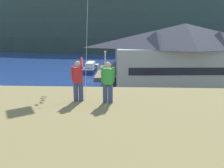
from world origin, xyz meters
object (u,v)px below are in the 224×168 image
object	(u,v)px
parking_light_pole	(105,78)
person_kite_flyer	(78,79)
harbor_lodge	(184,55)
wharf_dock	(105,72)
parked_car_back_row_right	(2,141)
moored_boat_wharfside	(90,69)
parked_car_front_row_end	(181,114)
moored_boat_inner_slip	(91,67)
storage_shed_waterside	(119,73)
parked_car_front_row_silver	(109,115)
parked_car_corner_spot	(156,141)
moored_boat_outer_mooring	(120,74)
person_companion	(108,81)
parked_car_back_row_left	(52,115)
parked_car_lone_by_shed	(78,139)

from	to	relation	value
parking_light_pole	person_kite_flyer	world-z (taller)	person_kite_flyer
harbor_lodge	wharf_dock	size ratio (longest dim) A/B	1.57
parked_car_back_row_right	parking_light_pole	size ratio (longest dim) A/B	0.60
harbor_lodge	moored_boat_wharfside	distance (m)	22.95
parked_car_back_row_right	parked_car_front_row_end	xyz separation A→B (m)	(15.91, 7.13, 0.00)
moored_boat_wharfside	moored_boat_inner_slip	world-z (taller)	same
storage_shed_waterside	parked_car_front_row_silver	distance (m)	16.75
storage_shed_waterside	parked_car_corner_spot	world-z (taller)	storage_shed_waterside
moored_boat_wharfside	parked_car_front_row_end	distance (m)	32.18
moored_boat_outer_mooring	parked_car_back_row_right	world-z (taller)	moored_boat_outer_mooring
parked_car_front_row_silver	moored_boat_wharfside	bearing A→B (deg)	101.49
parked_car_back_row_right	person_companion	distance (m)	13.89
storage_shed_waterside	wharf_dock	xyz separation A→B (m)	(-3.23, 11.12, -2.03)
storage_shed_waterside	moored_boat_inner_slip	bearing A→B (deg)	113.79
parked_car_back_row_right	parking_light_pole	world-z (taller)	parking_light_pole
moored_boat_inner_slip	person_companion	bearing A→B (deg)	-81.55
parked_car_back_row_right	parked_car_front_row_end	bearing A→B (deg)	24.16
moored_boat_inner_slip	parking_light_pole	world-z (taller)	parking_light_pole
wharf_dock	parking_light_pole	distance (m)	24.26
moored_boat_wharfside	person_companion	xyz separation A→B (m)	(6.88, -44.17, 7.21)
harbor_lodge	moored_boat_outer_mooring	world-z (taller)	harbor_lodge
moored_boat_inner_slip	parked_car_front_row_end	world-z (taller)	moored_boat_inner_slip
moored_boat_wharfside	parked_car_front_row_silver	size ratio (longest dim) A/B	1.73
moored_boat_wharfside	parked_car_back_row_left	bearing A→B (deg)	-89.75
moored_boat_wharfside	parked_car_back_row_right	world-z (taller)	moored_boat_wharfside
parked_car_front_row_silver	parked_car_back_row_right	bearing A→B (deg)	-142.59
harbor_lodge	parked_car_back_row_left	size ratio (longest dim) A/B	5.43
harbor_lodge	parked_car_front_row_silver	world-z (taller)	harbor_lodge
wharf_dock	moored_boat_inner_slip	xyz separation A→B (m)	(-3.53, 4.21, 0.37)
wharf_dock	person_companion	bearing A→B (deg)	-85.45
wharf_dock	parked_car_front_row_silver	distance (m)	27.93
moored_boat_wharfside	storage_shed_waterside	bearing A→B (deg)	-62.90
parked_car_lone_by_shed	moored_boat_inner_slip	bearing A→B (deg)	95.74
parked_car_corner_spot	parked_car_back_row_left	bearing A→B (deg)	151.69
moored_boat_inner_slip	parked_car_corner_spot	distance (m)	39.19
harbor_lodge	parked_car_front_row_silver	size ratio (longest dim) A/B	5.38
harbor_lodge	moored_boat_outer_mooring	distance (m)	14.76
harbor_lodge	moored_boat_outer_mooring	xyz separation A→B (m)	(-10.22, 9.48, -4.86)
parked_car_corner_spot	storage_shed_waterside	bearing A→B (deg)	98.71
moored_boat_outer_mooring	parking_light_pole	xyz separation A→B (m)	(-1.37, -20.78, 3.51)
moored_boat_wharfside	parked_car_front_row_end	xyz separation A→B (m)	(13.65, -29.14, 0.34)
wharf_dock	parked_car_front_row_end	world-z (taller)	parked_car_front_row_end
parking_light_pole	moored_boat_outer_mooring	bearing A→B (deg)	86.22
person_companion	parked_car_corner_spot	bearing A→B (deg)	68.52
wharf_dock	moored_boat_wharfside	distance (m)	4.12
wharf_dock	moored_boat_wharfside	world-z (taller)	moored_boat_wharfside
storage_shed_waterside	person_kite_flyer	distance (m)	31.28
moored_boat_outer_mooring	parked_car_front_row_silver	distance (m)	24.73
moored_boat_outer_mooring	person_kite_flyer	size ratio (longest dim) A/B	3.10
wharf_dock	parked_car_front_row_silver	bearing A→B (deg)	-84.77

